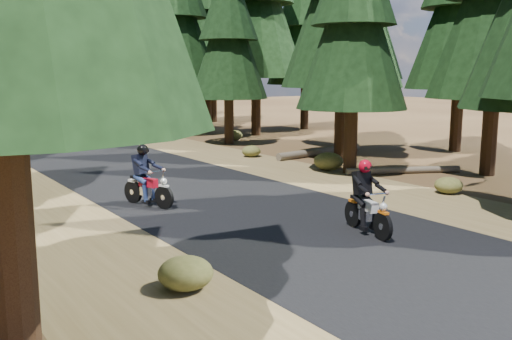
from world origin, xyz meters
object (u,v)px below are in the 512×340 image
Objects in this scene: rider_follow at (148,186)px; rider_lead at (368,210)px; log_far at (403,170)px; log_near at (320,152)px.

rider_lead is at bearing 100.09° from rider_follow.
log_far is 8.10m from rider_lead.
rider_follow is (-10.03, -4.70, 0.39)m from log_near.
rider_follow reaches higher than rider_lead.
log_far is at bearing -131.53° from rider_lead.
rider_lead is at bearing -118.78° from log_far.
rider_follow is (-2.87, 5.16, 0.00)m from rider_lead.
rider_follow is (-9.44, 0.43, 0.43)m from log_far.
log_near is 5.16m from log_far.
log_near is at bearing 108.82° from log_far.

